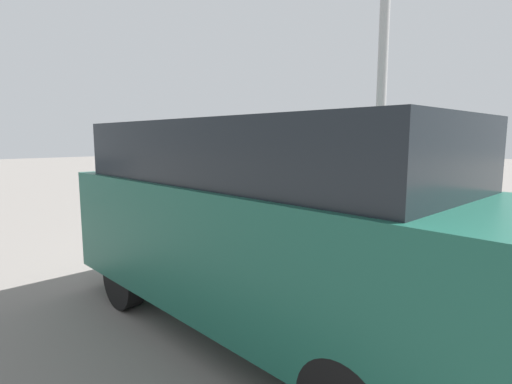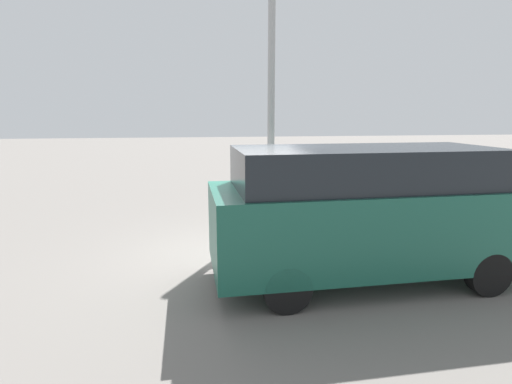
% 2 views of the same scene
% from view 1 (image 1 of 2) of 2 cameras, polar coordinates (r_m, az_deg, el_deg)
% --- Properties ---
extents(ground_plane, '(80.00, 80.00, 0.00)m').
position_cam_1_polar(ground_plane, '(6.85, -2.47, -9.76)').
color(ground_plane, slate).
extents(parking_meter_near, '(0.22, 0.15, 1.56)m').
position_cam_1_polar(parking_meter_near, '(6.93, 1.57, 0.21)').
color(parking_meter_near, gray).
rests_on(parking_meter_near, ground).
extents(lamp_post, '(0.44, 0.44, 5.61)m').
position_cam_1_polar(lamp_post, '(7.67, 17.21, 6.52)').
color(lamp_post, beige).
rests_on(lamp_post, ground).
extents(parked_van, '(5.19, 2.04, 2.23)m').
position_cam_1_polar(parked_van, '(4.20, 0.96, -3.98)').
color(parked_van, '#195142').
rests_on(parked_van, ground).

